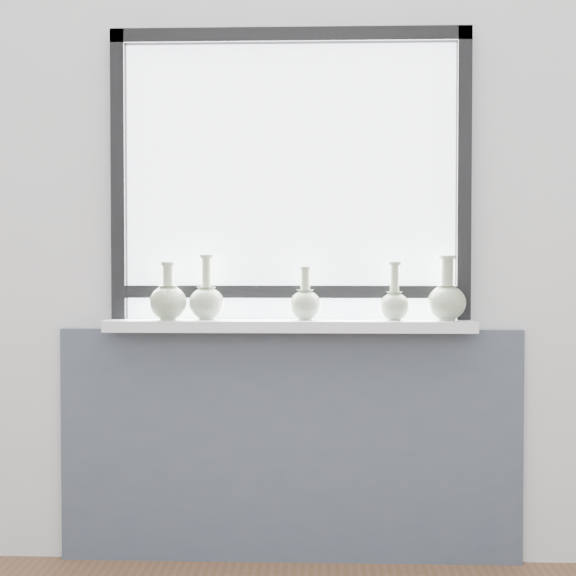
{
  "coord_description": "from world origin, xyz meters",
  "views": [
    {
      "loc": [
        0.11,
        -1.44,
        1.12
      ],
      "look_at": [
        0.0,
        1.55,
        1.02
      ],
      "focal_mm": 55.0,
      "sensor_mm": 36.0,
      "label": 1
    }
  ],
  "objects_px": {
    "windowsill": "(290,326)",
    "vase_e": "(447,299)",
    "vase_a": "(168,300)",
    "vase_d": "(394,303)",
    "vase_b": "(207,300)",
    "vase_c": "(305,303)"
  },
  "relations": [
    {
      "from": "windowsill",
      "to": "vase_e",
      "type": "xyz_separation_m",
      "value": [
        0.56,
        -0.01,
        0.1
      ]
    },
    {
      "from": "vase_a",
      "to": "vase_d",
      "type": "xyz_separation_m",
      "value": [
        0.81,
        0.01,
        -0.01
      ]
    },
    {
      "from": "vase_d",
      "to": "windowsill",
      "type": "bearing_deg",
      "value": 179.03
    },
    {
      "from": "vase_b",
      "to": "vase_d",
      "type": "distance_m",
      "value": 0.67
    },
    {
      "from": "vase_c",
      "to": "vase_e",
      "type": "bearing_deg",
      "value": -0.73
    },
    {
      "from": "vase_a",
      "to": "vase_c",
      "type": "height_order",
      "value": "vase_a"
    },
    {
      "from": "vase_b",
      "to": "vase_c",
      "type": "height_order",
      "value": "vase_b"
    },
    {
      "from": "vase_a",
      "to": "vase_d",
      "type": "bearing_deg",
      "value": 0.96
    },
    {
      "from": "windowsill",
      "to": "vase_c",
      "type": "distance_m",
      "value": 0.1
    },
    {
      "from": "vase_c",
      "to": "vase_b",
      "type": "bearing_deg",
      "value": 179.57
    },
    {
      "from": "windowsill",
      "to": "vase_a",
      "type": "distance_m",
      "value": 0.45
    },
    {
      "from": "windowsill",
      "to": "vase_d",
      "type": "bearing_deg",
      "value": -0.97
    },
    {
      "from": "vase_a",
      "to": "vase_b",
      "type": "bearing_deg",
      "value": 9.87
    },
    {
      "from": "vase_e",
      "to": "windowsill",
      "type": "bearing_deg",
      "value": 179.45
    },
    {
      "from": "windowsill",
      "to": "vase_a",
      "type": "relative_size",
      "value": 6.34
    },
    {
      "from": "windowsill",
      "to": "vase_c",
      "type": "height_order",
      "value": "vase_c"
    },
    {
      "from": "vase_a",
      "to": "vase_d",
      "type": "height_order",
      "value": "same"
    },
    {
      "from": "vase_a",
      "to": "vase_c",
      "type": "xyz_separation_m",
      "value": [
        0.49,
        0.02,
        -0.01
      ]
    },
    {
      "from": "vase_c",
      "to": "vase_d",
      "type": "bearing_deg",
      "value": -1.33
    },
    {
      "from": "vase_c",
      "to": "vase_e",
      "type": "relative_size",
      "value": 0.83
    },
    {
      "from": "vase_c",
      "to": "vase_a",
      "type": "bearing_deg",
      "value": -177.57
    },
    {
      "from": "vase_b",
      "to": "vase_c",
      "type": "distance_m",
      "value": 0.36
    }
  ]
}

